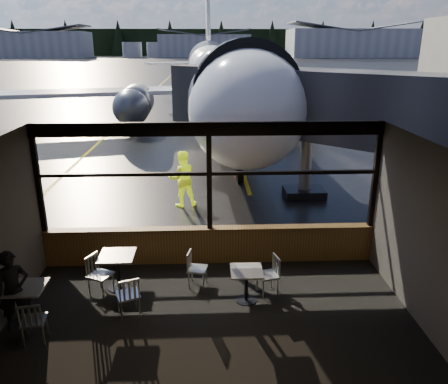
{
  "coord_description": "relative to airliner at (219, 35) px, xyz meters",
  "views": [
    {
      "loc": [
        -0.07,
        -9.77,
        5.16
      ],
      "look_at": [
        0.39,
        1.0,
        1.5
      ],
      "focal_mm": 35.0,
      "sensor_mm": 36.0,
      "label": 1
    }
  ],
  "objects": [
    {
      "name": "carpet_floor",
      "position": [
        -0.83,
        -22.01,
        -5.68
      ],
      "size": [
        8.0,
        6.0,
        0.01
      ],
      "primitive_type": "cube",
      "color": "black",
      "rests_on": "ground"
    },
    {
      "name": "chair_mid_w",
      "position": [
        -3.2,
        -20.4,
        -5.22
      ],
      "size": [
        0.68,
        0.68,
        0.92
      ],
      "primitive_type": null,
      "rotation": [
        0.0,
        0.0,
        -2.03
      ],
      "color": "#B9B4A7",
      "rests_on": "carpet_floor"
    },
    {
      "name": "airliner",
      "position": [
        0.0,
        0.0,
        0.0
      ],
      "size": [
        32.27,
        38.26,
        11.37
      ],
      "primitive_type": null,
      "rotation": [
        0.0,
        0.0,
        0.03
      ],
      "color": "white",
      "rests_on": "ground_plane"
    },
    {
      "name": "cafe_table_near",
      "position": [
        -0.1,
        -20.79,
        -5.32
      ],
      "size": [
        0.66,
        0.66,
        0.73
      ],
      "primitive_type": null,
      "color": "#ADA99F",
      "rests_on": "carpet_floor"
    },
    {
      "name": "fuel_tank_a",
      "position": [
        -30.83,
        162.99,
        -2.69
      ],
      "size": [
        8.0,
        8.0,
        6.0
      ],
      "primitive_type": "cylinder",
      "color": "silver",
      "rests_on": "ground_plane"
    },
    {
      "name": "hangar_right",
      "position": [
        59.17,
        158.99,
        0.31
      ],
      "size": [
        50.0,
        20.0,
        12.0
      ],
      "primitive_type": null,
      "color": "silver",
      "rests_on": "ground_plane"
    },
    {
      "name": "ground_crew",
      "position": [
        -1.7,
        -14.9,
        -4.75
      ],
      "size": [
        1.04,
        0.89,
        1.87
      ],
      "primitive_type": "imported",
      "rotation": [
        0.0,
        0.0,
        3.36
      ],
      "color": "#BFF219",
      "rests_on": "ground_plane"
    },
    {
      "name": "cone_nose",
      "position": [
        0.45,
        -11.67,
        -5.43
      ],
      "size": [
        0.37,
        0.37,
        0.51
      ],
      "primitive_type": "cone",
      "color": "#F23E07",
      "rests_on": "ground_plane"
    },
    {
      "name": "cafe_table_mid",
      "position": [
        -2.87,
        -20.16,
        -5.27
      ],
      "size": [
        0.75,
        0.75,
        0.82
      ],
      "primitive_type": null,
      "color": "#A19C94",
      "rests_on": "carpet_floor"
    },
    {
      "name": "ground_plane",
      "position": [
        -0.83,
        100.99,
        -5.69
      ],
      "size": [
        520.0,
        520.0,
        0.0
      ],
      "primitive_type": "plane",
      "color": "black",
      "rests_on": "ground"
    },
    {
      "name": "cafe_table_left",
      "position": [
        -4.38,
        -21.32,
        -5.3
      ],
      "size": [
        0.7,
        0.7,
        0.77
      ],
      "primitive_type": null,
      "color": "#9E9A91",
      "rests_on": "carpet_floor"
    },
    {
      "name": "window_sill",
      "position": [
        -0.83,
        -19.01,
        -5.24
      ],
      "size": [
        8.0,
        0.28,
        0.9
      ],
      "primitive_type": "cube",
      "color": "brown",
      "rests_on": "ground"
    },
    {
      "name": "passenger",
      "position": [
        -4.53,
        -21.5,
        -4.89
      ],
      "size": [
        0.69,
        0.61,
        1.59
      ],
      "primitive_type": "imported",
      "rotation": [
        0.0,
        0.0,
        0.5
      ],
      "color": "black",
      "rests_on": "carpet_floor"
    },
    {
      "name": "chair_near_e",
      "position": [
        0.39,
        -20.52,
        -5.25
      ],
      "size": [
        0.59,
        0.59,
        0.88
      ],
      "primitive_type": null,
      "rotation": [
        0.0,
        0.0,
        1.83
      ],
      "color": "beige",
      "rests_on": "carpet_floor"
    },
    {
      "name": "treeline",
      "position": [
        -0.83,
        190.99,
        0.31
      ],
      "size": [
        360.0,
        3.0,
        12.0
      ],
      "primitive_type": "cube",
      "color": "black",
      "rests_on": "ground_plane"
    },
    {
      "name": "hangar_mid",
      "position": [
        -0.83,
        165.99,
        -0.69
      ],
      "size": [
        38.0,
        15.0,
        10.0
      ],
      "primitive_type": null,
      "color": "silver",
      "rests_on": "ground_plane"
    },
    {
      "name": "wall_back",
      "position": [
        -0.83,
        -25.01,
        -3.94
      ],
      "size": [
        8.0,
        0.04,
        3.5
      ],
      "primitive_type": "cube",
      "color": "#514941",
      "rests_on": "ground"
    },
    {
      "name": "cone_wing",
      "position": [
        -6.37,
        0.34,
        -5.43
      ],
      "size": [
        0.37,
        0.37,
        0.52
      ],
      "primitive_type": "cone",
      "color": "#E33B07",
      "rests_on": "ground_plane"
    },
    {
      "name": "jet_bridge",
      "position": [
        2.77,
        -13.51,
        -3.43
      ],
      "size": [
        8.45,
        10.33,
        4.51
      ],
      "primitive_type": null,
      "color": "#2E2E31",
      "rests_on": "ground_plane"
    },
    {
      "name": "wall_right",
      "position": [
        3.17,
        -22.01,
        -3.94
      ],
      "size": [
        0.04,
        6.0,
        3.5
      ],
      "primitive_type": "cube",
      "color": "#514941",
      "rests_on": "ground"
    },
    {
      "name": "mullion_centre",
      "position": [
        -0.83,
        -19.01,
        -3.49
      ],
      "size": [
        0.12,
        0.12,
        2.6
      ],
      "primitive_type": "cube",
      "color": "black",
      "rests_on": "ground"
    },
    {
      "name": "fuel_tank_c",
      "position": [
        -10.83,
        162.99,
        -2.69
      ],
      "size": [
        8.0,
        8.0,
        6.0
      ],
      "primitive_type": "cylinder",
      "color": "silver",
      "rests_on": "ground_plane"
    },
    {
      "name": "window_header",
      "position": [
        -0.83,
        -19.01,
        -2.34
      ],
      "size": [
        8.0,
        0.18,
        0.3
      ],
      "primitive_type": "cube",
      "color": "black",
      "rests_on": "ground"
    },
    {
      "name": "hangar_left",
      "position": [
        -70.83,
        160.99,
        -0.19
      ],
      "size": [
        45.0,
        18.0,
        11.0
      ],
      "primitive_type": null,
      "color": "silver",
      "rests_on": "ground_plane"
    },
    {
      "name": "chair_mid_s",
      "position": [
        -2.48,
        -21.19,
        -5.24
      ],
      "size": [
        0.64,
        0.64,
        0.9
      ],
      "primitive_type": null,
      "rotation": [
        0.0,
        0.0,
        0.37
      ],
      "color": "beige",
      "rests_on": "carpet_floor"
    },
    {
      "name": "ceiling",
      "position": [
        -0.83,
        -22.01,
        -2.19
      ],
      "size": [
        8.0,
        6.0,
        0.04
      ],
      "primitive_type": "cube",
      "color": "#38332D",
      "rests_on": "ground"
    },
    {
      "name": "chair_near_w",
      "position": [
        -1.13,
        -20.14,
        -5.26
      ],
      "size": [
        0.54,
        0.54,
        0.85
      ],
      "primitive_type": null,
      "rotation": [
        0.0,
        0.0,
        -1.77
      ],
      "color": "beige",
      "rests_on": "carpet_floor"
    },
    {
      "name": "window_transom",
      "position": [
        -0.83,
        -19.01,
        -3.39
      ],
      "size": [
        8.0,
        0.1,
        0.08
      ],
      "primitive_type": "cube",
      "color": "black",
      "rests_on": "ground"
    },
    {
      "name": "fuel_tank_b",
      "position": [
        -20.83,
        162.99,
        -2.69
      ],
      "size": [
        8.0,
        8.0,
        6.0
      ],
      "primitive_type": "cylinder",
      "color": "silver",
      "rests_on": "ground_plane"
    },
    {
      "name": "mullion_left",
      "position": [
        -4.78,
        -19.01,
        -3.49
      ],
      "size": [
        0.12,
        0.12,
        2.6
      ],
      "primitive_type": "cube",
      "color": "black",
      "rests_on": "ground"
    },
    {
      "name": "chair_left_s",
      "position": [
        -4.04,
        -21.96,
        -5.24
      ],
      "size": [
        0.55,
        0.55,
        0.89
      ],
      "primitive_type": null,
      "rotation": [
        0.0,
        0.0,
        0.15
      ],
      "color": "#B3AEA2",
      "rests_on": "carpet_floor"
    },
    {
      "name": "mullion_right",
      "position": [
        3.12,
        -19.01,
        -3.49
      ],
      "size": [
        0.12,
        0.12,
        2.6
      ],
      "primitive_type": "cube",
      "color": "black",
      "rests_on": "ground"
    }
  ]
}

